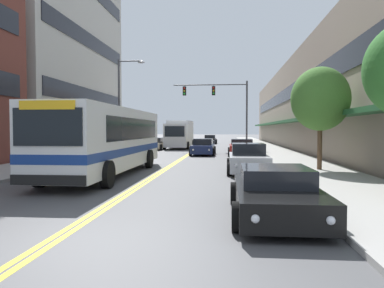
# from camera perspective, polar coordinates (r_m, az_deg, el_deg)

# --- Properties ---
(ground_plane) EXTENTS (240.00, 240.00, 0.00)m
(ground_plane) POSITION_cam_1_polar(r_m,az_deg,el_deg) (43.52, 1.11, -0.56)
(ground_plane) COLOR #4C4C4F
(sidewalk_left) EXTENTS (3.95, 106.00, 0.13)m
(sidewalk_left) POSITION_cam_1_polar(r_m,az_deg,el_deg) (44.71, -8.49, -0.42)
(sidewalk_left) COLOR #9E9B96
(sidewalk_left) RESTS_ON ground_plane
(sidewalk_right) EXTENTS (3.95, 106.00, 0.13)m
(sidewalk_right) POSITION_cam_1_polar(r_m,az_deg,el_deg) (43.60, 10.96, -0.50)
(sidewalk_right) COLOR #9E9B96
(sidewalk_right) RESTS_ON ground_plane
(centre_line) EXTENTS (0.34, 106.00, 0.01)m
(centre_line) POSITION_cam_1_polar(r_m,az_deg,el_deg) (43.52, 1.11, -0.55)
(centre_line) COLOR yellow
(centre_line) RESTS_ON ground_plane
(storefront_row_right) EXTENTS (9.10, 68.00, 9.58)m
(storefront_row_right) POSITION_cam_1_polar(r_m,az_deg,el_deg) (44.66, 18.99, 5.54)
(storefront_row_right) COLOR gray
(storefront_row_right) RESTS_ON ground_plane
(city_bus) EXTENTS (2.84, 11.67, 3.05)m
(city_bus) POSITION_cam_1_polar(r_m,az_deg,el_deg) (17.87, -12.63, 0.96)
(city_bus) COLOR silver
(city_bus) RESTS_ON ground_plane
(car_beige_parked_left_mid) EXTENTS (1.99, 4.86, 1.38)m
(car_beige_parked_left_mid) POSITION_cam_1_polar(r_m,az_deg,el_deg) (30.25, -9.32, -0.59)
(car_beige_parked_left_mid) COLOR #BCAD89
(car_beige_parked_left_mid) RESTS_ON ground_plane
(car_champagne_parked_left_far) EXTENTS (2.04, 4.30, 1.24)m
(car_champagne_parked_left_far) POSITION_cam_1_polar(r_m,az_deg,el_deg) (39.21, -5.75, -0.03)
(car_champagne_parked_left_far) COLOR beige
(car_champagne_parked_left_far) RESTS_ON ground_plane
(car_black_parked_right_foreground) EXTENTS (2.15, 4.74, 1.19)m
(car_black_parked_right_foreground) POSITION_cam_1_polar(r_m,az_deg,el_deg) (9.31, 12.65, -7.35)
(car_black_parked_right_foreground) COLOR black
(car_black_parked_right_foreground) RESTS_ON ground_plane
(car_silver_parked_right_mid) EXTENTS (2.07, 4.56, 1.43)m
(car_silver_parked_right_mid) POSITION_cam_1_polar(r_m,az_deg,el_deg) (18.45, 8.56, -2.32)
(car_silver_parked_right_mid) COLOR #B7B7BC
(car_silver_parked_right_mid) RESTS_ON ground_plane
(car_red_parked_right_far) EXTENTS (2.20, 4.53, 1.33)m
(car_red_parked_right_far) POSITION_cam_1_polar(r_m,az_deg,el_deg) (30.45, 7.56, -0.59)
(car_red_parked_right_far) COLOR maroon
(car_red_parked_right_far) RESTS_ON ground_plane
(car_navy_moving_lead) EXTENTS (2.02, 4.67, 1.34)m
(car_navy_moving_lead) POSITION_cam_1_polar(r_m,az_deg,el_deg) (31.04, 1.69, -0.52)
(car_navy_moving_lead) COLOR #19234C
(car_navy_moving_lead) RESTS_ON ground_plane
(car_charcoal_moving_second) EXTENTS (2.05, 4.79, 1.30)m
(car_charcoal_moving_second) POSITION_cam_1_polar(r_m,az_deg,el_deg) (55.88, 2.77, 0.67)
(car_charcoal_moving_second) COLOR #232328
(car_charcoal_moving_second) RESTS_ON ground_plane
(box_truck) EXTENTS (2.75, 7.68, 3.08)m
(box_truck) POSITION_cam_1_polar(r_m,az_deg,el_deg) (42.02, -1.92, 1.53)
(box_truck) COLOR white
(box_truck) RESTS_ON ground_plane
(traffic_signal_mast) EXTENTS (7.53, 0.38, 6.99)m
(traffic_signal_mast) POSITION_cam_1_polar(r_m,az_deg,el_deg) (38.22, 4.57, 6.60)
(traffic_signal_mast) COLOR #47474C
(traffic_signal_mast) RESTS_ON ground_plane
(street_lamp_left_far) EXTENTS (2.18, 0.28, 7.64)m
(street_lamp_left_far) POSITION_cam_1_polar(r_m,az_deg,el_deg) (30.29, -10.52, 6.81)
(street_lamp_left_far) COLOR #47474C
(street_lamp_left_far) RESTS_ON ground_plane
(street_tree_right_mid) EXTENTS (2.85, 2.85, 5.05)m
(street_tree_right_mid) POSITION_cam_1_polar(r_m,az_deg,el_deg) (19.55, 18.96, 6.48)
(street_tree_right_mid) COLOR brown
(street_tree_right_mid) RESTS_ON sidewalk_right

